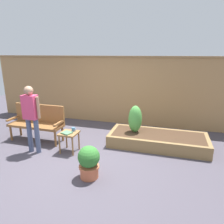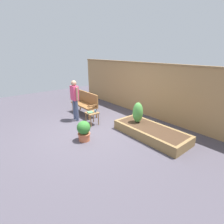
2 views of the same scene
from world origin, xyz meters
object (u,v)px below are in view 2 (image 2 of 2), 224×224
at_px(garden_bench, 86,102).
at_px(potted_boxwood, 84,130).
at_px(shrub_near_bench, 138,112).
at_px(book_on_table, 90,112).
at_px(cup_on_table, 95,111).
at_px(side_table, 92,114).
at_px(person_by_bench, 75,97).

distance_m(garden_bench, potted_boxwood, 2.36).
xyz_separation_m(potted_boxwood, shrub_near_bench, (0.54, 1.77, 0.31)).
xyz_separation_m(garden_bench, shrub_near_bench, (2.51, 0.49, 0.10)).
distance_m(book_on_table, shrub_near_bench, 1.71).
bearing_deg(potted_boxwood, cup_on_table, 129.07).
bearing_deg(side_table, cup_on_table, 59.32).
relative_size(side_table, cup_on_table, 4.19).
relative_size(side_table, potted_boxwood, 0.77).
height_order(garden_bench, shrub_near_bench, shrub_near_bench).
height_order(potted_boxwood, person_by_bench, person_by_bench).
height_order(cup_on_table, person_by_bench, person_by_bench).
distance_m(side_table, person_by_bench, 0.98).
bearing_deg(person_by_bench, potted_boxwood, -20.65).
bearing_deg(book_on_table, person_by_bench, -149.35).
xyz_separation_m(cup_on_table, potted_boxwood, (0.78, -0.96, -0.19)).
distance_m(potted_boxwood, person_by_bench, 1.84).
height_order(book_on_table, shrub_near_bench, shrub_near_bench).
xyz_separation_m(book_on_table, potted_boxwood, (0.86, -0.78, -0.16)).
distance_m(potted_boxwood, shrub_near_bench, 1.88).
bearing_deg(garden_bench, person_by_bench, -62.64).
bearing_deg(potted_boxwood, side_table, 134.74).
bearing_deg(shrub_near_bench, cup_on_table, -148.34).
distance_m(book_on_table, person_by_bench, 0.90).
bearing_deg(garden_bench, potted_boxwood, -33.02).
bearing_deg(shrub_near_bench, potted_boxwood, -106.82).
xyz_separation_m(side_table, book_on_table, (-0.01, -0.07, 0.10)).
xyz_separation_m(side_table, cup_on_table, (0.06, 0.11, 0.13)).
bearing_deg(book_on_table, garden_bench, 173.97).
distance_m(garden_bench, person_by_bench, 0.85).
relative_size(garden_bench, book_on_table, 6.71).
bearing_deg(shrub_near_bench, book_on_table, -144.67).
distance_m(side_table, cup_on_table, 0.18).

